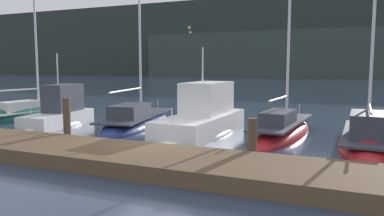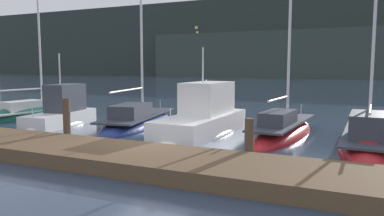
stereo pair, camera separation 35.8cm
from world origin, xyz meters
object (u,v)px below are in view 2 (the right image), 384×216
motorboat_berth_4 (203,123)px  sailboat_berth_6 (368,143)px  sailboat_berth_1 (34,116)px  sailboat_berth_5 (283,133)px  sailboat_berth_3 (138,123)px  channel_buoy (206,92)px  motorboat_berth_2 (62,118)px

motorboat_berth_4 → sailboat_berth_6: (6.78, 0.07, -0.35)m
sailboat_berth_1 → motorboat_berth_4: 11.15m
motorboat_berth_4 → sailboat_berth_5: size_ratio=0.74×
sailboat_berth_3 → channel_buoy: 15.35m
sailboat_berth_1 → motorboat_berth_4: size_ratio=1.63×
sailboat_berth_3 → sailboat_berth_6: bearing=-3.5°
motorboat_berth_4 → sailboat_berth_5: bearing=14.0°
sailboat_berth_5 → motorboat_berth_4: bearing=-166.0°
motorboat_berth_4 → motorboat_berth_2: bearing=-173.2°
sailboat_berth_3 → motorboat_berth_4: bearing=-10.4°
motorboat_berth_2 → motorboat_berth_4: bearing=6.8°
sailboat_berth_3 → sailboat_berth_5: sailboat_berth_3 is taller
sailboat_berth_1 → sailboat_berth_3: 7.19m
motorboat_berth_4 → channel_buoy: (-6.40, 15.86, 0.18)m
sailboat_berth_5 → channel_buoy: size_ratio=5.00×
motorboat_berth_2 → motorboat_berth_4: size_ratio=0.75×
sailboat_berth_3 → sailboat_berth_6: size_ratio=1.08×
sailboat_berth_3 → sailboat_berth_5: 7.36m
motorboat_berth_2 → sailboat_berth_6: sailboat_berth_6 is taller
sailboat_berth_3 → sailboat_berth_5: size_ratio=1.11×
motorboat_berth_2 → channel_buoy: (1.09, 16.75, 0.28)m
motorboat_berth_2 → sailboat_berth_3: size_ratio=0.51×
sailboat_berth_3 → sailboat_berth_6: 10.73m
sailboat_berth_1 → motorboat_berth_2: (3.63, -1.57, 0.29)m
motorboat_berth_2 → sailboat_berth_3: sailboat_berth_3 is taller
channel_buoy → motorboat_berth_2: bearing=-93.7°
sailboat_berth_1 → sailboat_berth_5: (14.55, 0.18, 0.04)m
motorboat_berth_2 → sailboat_berth_3: (3.56, 1.61, -0.26)m
sailboat_berth_1 → channel_buoy: (4.72, 15.18, 0.57)m
motorboat_berth_2 → channel_buoy: 16.79m
motorboat_berth_2 → sailboat_berth_6: bearing=3.9°
sailboat_berth_5 → sailboat_berth_6: 3.44m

